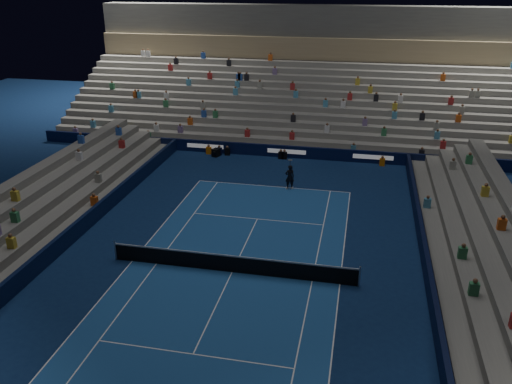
{
  "coord_description": "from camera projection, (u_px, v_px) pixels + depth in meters",
  "views": [
    {
      "loc": [
        5.94,
        -22.43,
        14.21
      ],
      "look_at": [
        0.0,
        6.0,
        2.0
      ],
      "focal_mm": 36.77,
      "sensor_mm": 36.0,
      "label": 1
    }
  ],
  "objects": [
    {
      "name": "sponsor_barrier_far",
      "position": [
        287.0,
        151.0,
        43.37
      ],
      "size": [
        44.0,
        0.25,
        1.0
      ],
      "primitive_type": "cube",
      "color": "black",
      "rests_on": "ground"
    },
    {
      "name": "grandstand_east",
      "position": [
        510.0,
        286.0,
        24.03
      ],
      "size": [
        5.0,
        37.0,
        2.5
      ],
      "color": "slate",
      "rests_on": "ground"
    },
    {
      "name": "grandstand_main",
      "position": [
        302.0,
        93.0,
        50.74
      ],
      "size": [
        44.0,
        15.2,
        11.2
      ],
      "color": "slate",
      "rests_on": "ground"
    },
    {
      "name": "court_surface",
      "position": [
        232.0,
        272.0,
        26.87
      ],
      "size": [
        10.97,
        23.77,
        0.01
      ],
      "primitive_type": "cube",
      "color": "navy",
      "rests_on": "ground"
    },
    {
      "name": "tennis_player",
      "position": [
        290.0,
        177.0,
        36.91
      ],
      "size": [
        0.76,
        0.63,
        1.77
      ],
      "primitive_type": "imported",
      "rotation": [
        0.0,
        0.0,
        3.51
      ],
      "color": "black",
      "rests_on": "ground"
    },
    {
      "name": "tennis_net",
      "position": [
        232.0,
        264.0,
        26.68
      ],
      "size": [
        12.9,
        0.1,
        1.1
      ],
      "color": "#B2B2B7",
      "rests_on": "ground"
    },
    {
      "name": "sponsor_barrier_east",
      "position": [
        430.0,
        285.0,
        24.85
      ],
      "size": [
        0.25,
        37.0,
        1.0
      ],
      "primitive_type": "cube",
      "color": "black",
      "rests_on": "ground"
    },
    {
      "name": "grandstand_west",
      "position": [
        1.0,
        232.0,
        29.0
      ],
      "size": [
        5.0,
        37.0,
        2.5
      ],
      "color": "slate",
      "rests_on": "ground"
    },
    {
      "name": "ground",
      "position": [
        232.0,
        272.0,
        26.87
      ],
      "size": [
        90.0,
        90.0,
        0.0
      ],
      "primitive_type": "plane",
      "color": "#0B1E46",
      "rests_on": "ground"
    },
    {
      "name": "broadcast_camera",
      "position": [
        216.0,
        153.0,
        43.63
      ],
      "size": [
        0.67,
        1.04,
        0.66
      ],
      "color": "black",
      "rests_on": "ground"
    },
    {
      "name": "sponsor_barrier_west",
      "position": [
        59.0,
        245.0,
        28.51
      ],
      "size": [
        0.25,
        37.0,
        1.0
      ],
      "primitive_type": "cube",
      "color": "black",
      "rests_on": "ground"
    }
  ]
}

